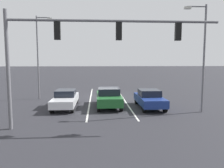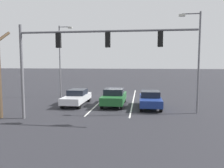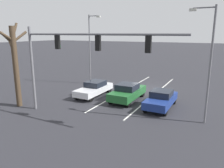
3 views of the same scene
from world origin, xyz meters
TOP-DOWN VIEW (x-y plane):
  - ground_plane at (0.00, 0.00)m, footprint 240.00×240.00m
  - lane_stripe_left_divider at (-1.61, 1.79)m, footprint 0.12×15.57m
  - lane_stripe_center_divider at (1.61, 1.79)m, footprint 0.12×15.57m
  - car_silver_rightlane_front at (3.47, 5.21)m, footprint 1.71×4.64m
  - car_navy_leftlane_front at (-3.18, 5.75)m, footprint 1.79×4.31m
  - car_darkgreen_midlane_front at (0.02, 5.13)m, footprint 1.91×4.57m
  - traffic_signal_gantry at (1.82, 10.56)m, footprint 11.53×0.37m
  - street_lamp_right_shoulder at (6.44, 1.07)m, footprint 1.53×0.24m
  - street_lamp_left_shoulder at (-6.47, 7.44)m, footprint 1.61×0.24m
  - bare_tree_near at (7.46, 10.65)m, footprint 1.61×2.34m

SIDE VIEW (x-z plane):
  - ground_plane at x=0.00m, z-range 0.00..0.00m
  - lane_stripe_left_divider at x=-1.61m, z-range 0.00..0.01m
  - lane_stripe_center_divider at x=1.61m, z-range 0.00..0.01m
  - car_silver_rightlane_front at x=3.47m, z-range 0.02..1.41m
  - car_navy_leftlane_front at x=-3.18m, z-range 0.02..1.45m
  - car_darkgreen_midlane_front at x=0.02m, z-range 0.01..1.55m
  - bare_tree_near at x=7.46m, z-range 0.29..7.00m
  - street_lamp_left_shoulder at x=-6.47m, z-range 0.56..8.15m
  - street_lamp_right_shoulder at x=6.44m, z-range 0.55..8.46m
  - traffic_signal_gantry at x=1.82m, z-range 1.55..7.94m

